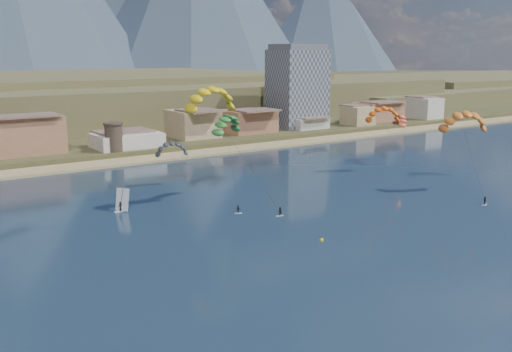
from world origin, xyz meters
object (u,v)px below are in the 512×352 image
Objects in this scene: kitesurfer_orange at (465,118)px; windsurfer at (121,204)px; watchtower at (114,137)px; apartment_tower at (297,87)px; buoy at (322,240)px; kitesurfer_yellow at (211,95)px; kitesurfer_green at (227,122)px.

windsurfer is at bearing 159.39° from kitesurfer_orange.
apartment_tower is at bearing 9.93° from watchtower.
apartment_tower reaches higher than buoy.
windsurfer is (-19.45, -56.33, -4.92)m from watchtower.
kitesurfer_orange is at bearing -58.60° from watchtower.
windsurfer reaches higher than buoy.
kitesurfer_orange is at bearing -21.03° from kitesurfer_yellow.
kitesurfer_yellow reaches higher than windsurfer.
buoy is (3.76, -29.38, -22.17)m from kitesurfer_yellow.
kitesurfer_yellow is at bearing 97.29° from buoy.
kitesurfer_orange reaches higher than windsurfer.
kitesurfer_orange is 76.14m from windsurfer.
windsurfer is at bearing 120.62° from buoy.
windsurfer is 6.89× the size of buoy.
kitesurfer_orange is (52.68, -20.26, -5.91)m from kitesurfer_yellow.
kitesurfer_orange is at bearing -107.01° from apartment_tower.
windsurfer is at bearing 160.68° from kitesurfer_yellow.
apartment_tower is 105.53m from kitesurfer_green.
kitesurfer_orange is 52.72m from kitesurfer_green.
windsurfer is (-22.92, 2.32, -14.86)m from kitesurfer_green.
kitesurfer_green is (5.72, 3.71, -5.96)m from kitesurfer_yellow.
kitesurfer_green is at bearing -136.49° from apartment_tower.
buoy is (-78.48, -105.74, -17.71)m from apartment_tower.
apartment_tower is 1.58× the size of kitesurfer_green.
apartment_tower reaches higher than kitesurfer_yellow.
kitesurfer_orange is (50.44, -82.62, 10.00)m from watchtower.
kitesurfer_orange is 1.03× the size of kitesurfer_green.
apartment_tower is 1.53× the size of kitesurfer_orange.
kitesurfer_orange reaches higher than buoy.
watchtower is at bearing 87.94° from kitesurfer_yellow.
watchtower is 97.31m from kitesurfer_orange.
windsurfer is at bearing -109.05° from watchtower.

